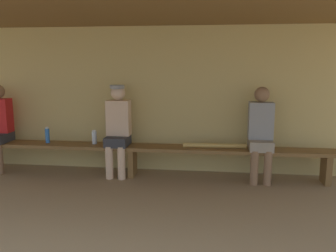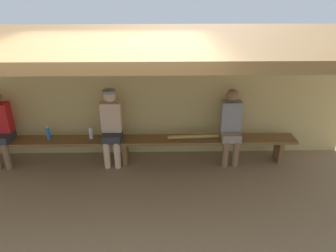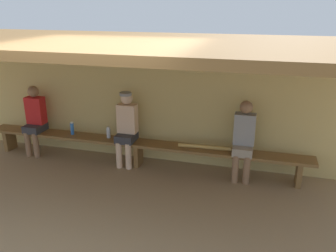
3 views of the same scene
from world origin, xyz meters
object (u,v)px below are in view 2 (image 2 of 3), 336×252
bench (125,143)px  baseball_bat (193,137)px  player_shirtless_tan (0,126)px  player_near_post (231,124)px  water_bottle_green (91,133)px  player_with_sunglasses (111,124)px  water_bottle_orange (48,133)px

bench → baseball_bat: 1.21m
player_shirtless_tan → baseball_bat: bearing=-0.1°
player_near_post → baseball_bat: bearing=-179.7°
bench → water_bottle_green: (-0.59, 0.04, 0.17)m
player_with_sunglasses → water_bottle_orange: player_with_sunglasses is taller
player_near_post → baseball_bat: player_near_post is taller
player_shirtless_tan → baseball_bat: player_shirtless_tan is taller
bench → baseball_bat: size_ratio=6.67×
player_with_sunglasses → player_shirtless_tan: bearing=-180.0°
player_shirtless_tan → water_bottle_orange: (0.78, 0.02, -0.15)m
water_bottle_orange → baseball_bat: bearing=-0.5°
player_shirtless_tan → player_with_sunglasses: player_with_sunglasses is taller
bench → player_near_post: 1.87m
bench → player_with_sunglasses: player_with_sunglasses is taller
bench → player_shirtless_tan: bearing=179.9°
bench → player_near_post: (1.84, 0.00, 0.34)m
baseball_bat → player_shirtless_tan: bearing=176.8°
player_near_post → water_bottle_green: player_near_post is taller
player_shirtless_tan → player_with_sunglasses: size_ratio=0.99×
bench → baseball_bat: bearing=-0.0°
player_near_post → baseball_bat: size_ratio=1.48×
water_bottle_orange → water_bottle_green: bearing=1.5°
player_with_sunglasses → player_near_post: bearing=-0.0°
player_near_post → bench: bearing=-179.9°
bench → player_near_post: bearing=0.1°
player_shirtless_tan → water_bottle_green: 1.52m
bench → player_shirtless_tan: 2.12m
water_bottle_green → baseball_bat: bearing=-1.3°
bench → player_shirtless_tan: (-2.10, 0.00, 0.34)m
player_shirtless_tan → player_near_post: (3.94, 0.00, 0.00)m
player_shirtless_tan → player_near_post: bearing=0.0°
baseball_bat → water_bottle_green: bearing=175.6°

